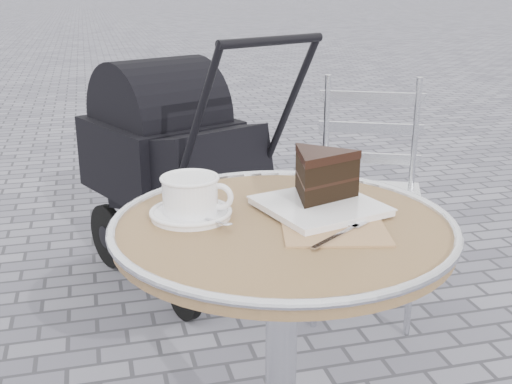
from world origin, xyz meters
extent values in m
cylinder|color=silver|center=(0.00, 0.00, 0.36)|extent=(0.07, 0.07, 0.67)
cylinder|color=tan|center=(0.00, 0.00, 0.71)|extent=(0.70, 0.70, 0.03)
torus|color=silver|center=(0.00, 0.00, 0.73)|extent=(0.72, 0.72, 0.02)
cylinder|color=white|center=(-0.18, 0.08, 0.74)|extent=(0.17, 0.17, 0.01)
cylinder|color=white|center=(-0.18, 0.08, 0.78)|extent=(0.15, 0.15, 0.07)
torus|color=white|center=(-0.12, 0.06, 0.78)|extent=(0.06, 0.04, 0.06)
cylinder|color=beige|center=(-0.18, 0.08, 0.81)|extent=(0.11, 0.11, 0.01)
cube|color=#A87C5C|center=(0.09, -0.05, 0.73)|extent=(0.25, 0.25, 0.00)
cube|color=white|center=(0.10, 0.05, 0.74)|extent=(0.28, 0.28, 0.01)
cylinder|color=silver|center=(0.36, 0.77, 0.22)|extent=(0.02, 0.02, 0.44)
cylinder|color=silver|center=(0.66, 0.63, 0.22)|extent=(0.02, 0.02, 0.44)
cylinder|color=silver|center=(0.50, 1.07, 0.22)|extent=(0.02, 0.02, 0.44)
cylinder|color=silver|center=(0.80, 0.93, 0.22)|extent=(0.02, 0.02, 0.44)
cube|color=silver|center=(0.58, 0.85, 0.45)|extent=(0.52, 0.52, 0.02)
cube|color=black|center=(-0.02, 1.30, 0.48)|extent=(0.66, 0.78, 0.40)
cylinder|color=black|center=(0.21, 0.81, 1.02)|extent=(0.40, 0.20, 0.03)
cylinder|color=black|center=(-0.09, 0.94, 0.09)|extent=(0.11, 0.18, 0.18)
cylinder|color=black|center=(0.30, 1.12, 0.09)|extent=(0.11, 0.18, 0.18)
cylinder|color=black|center=(-0.34, 1.49, 0.14)|extent=(0.15, 0.27, 0.28)
cylinder|color=black|center=(0.05, 1.66, 0.14)|extent=(0.15, 0.27, 0.28)
camera|label=1|loc=(-0.37, -1.18, 1.21)|focal=45.00mm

